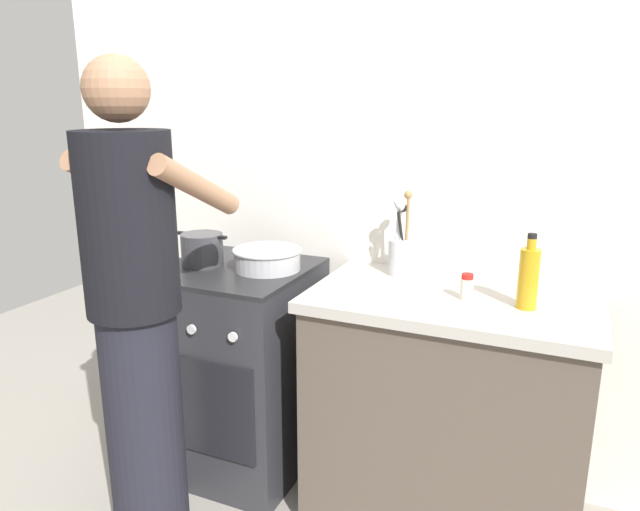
# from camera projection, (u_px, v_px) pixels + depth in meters

# --- Properties ---
(ground) EXTENTS (6.00, 6.00, 0.00)m
(ground) POSITION_uv_depth(u_px,v_px,m) (297.00, 499.00, 2.37)
(ground) COLOR gray
(back_wall) EXTENTS (3.20, 0.10, 2.50)m
(back_wall) POSITION_uv_depth(u_px,v_px,m) (390.00, 180.00, 2.42)
(back_wall) COLOR silver
(back_wall) RESTS_ON ground
(countertop) EXTENTS (1.00, 0.60, 0.90)m
(countertop) POSITION_uv_depth(u_px,v_px,m) (446.00, 409.00, 2.18)
(countertop) COLOR brown
(countertop) RESTS_ON ground
(stove_range) EXTENTS (0.60, 0.62, 0.90)m
(stove_range) POSITION_uv_depth(u_px,v_px,m) (238.00, 367.00, 2.53)
(stove_range) COLOR #2D2D33
(stove_range) RESTS_ON ground
(pot) EXTENTS (0.24, 0.17, 0.13)m
(pot) POSITION_uv_depth(u_px,v_px,m) (202.00, 249.00, 2.43)
(pot) COLOR #38383D
(pot) RESTS_ON stove_range
(mixing_bowl) EXTENTS (0.28, 0.28, 0.09)m
(mixing_bowl) POSITION_uv_depth(u_px,v_px,m) (267.00, 258.00, 2.37)
(mixing_bowl) COLOR #B7B7BC
(mixing_bowl) RESTS_ON stove_range
(utensil_crock) EXTENTS (0.10, 0.10, 0.33)m
(utensil_crock) POSITION_uv_depth(u_px,v_px,m) (401.00, 250.00, 2.29)
(utensil_crock) COLOR silver
(utensil_crock) RESTS_ON countertop
(spice_bottle) EXTENTS (0.04, 0.04, 0.09)m
(spice_bottle) POSITION_uv_depth(u_px,v_px,m) (467.00, 287.00, 2.01)
(spice_bottle) COLOR silver
(spice_bottle) RESTS_ON countertop
(oil_bottle) EXTENTS (0.07, 0.07, 0.25)m
(oil_bottle) POSITION_uv_depth(u_px,v_px,m) (528.00, 277.00, 1.91)
(oil_bottle) COLOR gold
(oil_bottle) RESTS_ON countertop
(person) EXTENTS (0.41, 0.50, 1.70)m
(person) POSITION_uv_depth(u_px,v_px,m) (137.00, 322.00, 1.92)
(person) COLOR black
(person) RESTS_ON ground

